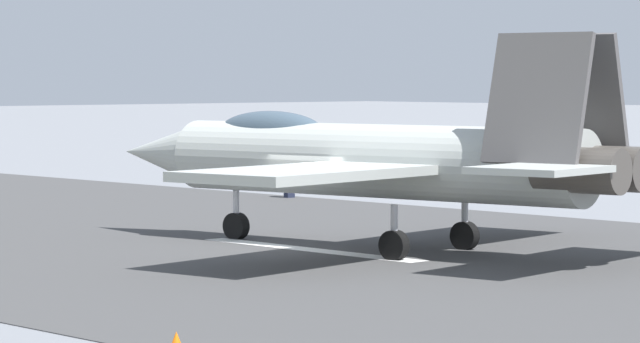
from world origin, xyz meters
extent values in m
plane|color=slate|center=(0.00, 0.00, 0.00)|extent=(400.00, 400.00, 0.00)
cube|color=#414041|center=(0.00, 0.00, 0.01)|extent=(240.00, 26.00, 0.02)
cube|color=white|center=(-0.19, 0.00, 0.02)|extent=(8.00, 0.70, 0.00)
cylinder|color=#ABB0AB|center=(-1.40, -1.20, 2.37)|extent=(12.72, 3.80, 1.94)
cone|color=#ABB0AB|center=(6.25, -0.04, 2.37)|extent=(3.11, 2.07, 1.65)
ellipsoid|color=#3F5160|center=(2.11, -0.67, 3.10)|extent=(3.72, 1.63, 1.10)
cylinder|color=#47423D|center=(-7.85, -1.62, 2.37)|extent=(2.34, 1.42, 1.10)
cylinder|color=#47423D|center=(-7.69, -2.70, 2.37)|extent=(2.34, 1.42, 1.10)
cube|color=#ABB0AB|center=(-3.00, 2.73, 2.27)|extent=(4.31, 6.75, 0.24)
cube|color=#ABB0AB|center=(-1.77, -5.43, 2.27)|extent=(4.31, 6.75, 0.24)
cube|color=#ABB0AB|center=(-8.13, 0.21, 2.47)|extent=(2.79, 3.13, 0.16)
cube|color=#ABB0AB|center=(-7.41, -4.53, 2.47)|extent=(2.79, 3.13, 0.16)
cube|color=#514E4F|center=(-6.95, -1.13, 4.07)|extent=(2.71, 1.33, 3.14)
cube|color=#514E4F|center=(-6.68, -2.91, 4.07)|extent=(2.71, 1.33, 3.14)
cylinder|color=silver|center=(3.38, -0.47, 0.70)|extent=(0.18, 0.18, 1.40)
cylinder|color=black|center=(3.38, -0.47, 0.38)|extent=(0.80, 0.41, 0.76)
cylinder|color=silver|center=(-3.42, 0.12, 0.70)|extent=(0.18, 0.18, 1.40)
cylinder|color=black|center=(-3.42, 0.12, 0.38)|extent=(0.80, 0.41, 0.76)
cylinder|color=silver|center=(-2.94, -3.05, 0.70)|extent=(0.18, 0.18, 1.40)
cylinder|color=black|center=(-2.94, -3.05, 0.38)|extent=(0.80, 0.41, 0.76)
cube|color=#1E2338|center=(14.31, -12.35, 0.45)|extent=(0.24, 0.36, 0.90)
cube|color=orange|center=(14.31, -12.35, 1.12)|extent=(0.51, 0.51, 0.61)
sphere|color=tan|center=(14.31, -12.35, 1.59)|extent=(0.22, 0.22, 0.22)
cylinder|color=orange|center=(14.10, -12.14, 1.08)|extent=(0.10, 0.10, 0.58)
cylinder|color=orange|center=(14.53, -12.55, 1.08)|extent=(0.10, 0.10, 0.58)
camera|label=1|loc=(-32.07, 29.47, 4.55)|focal=92.72mm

